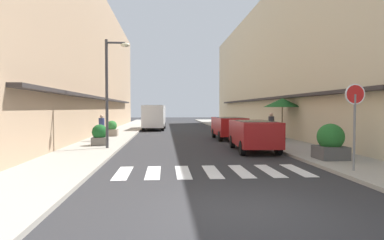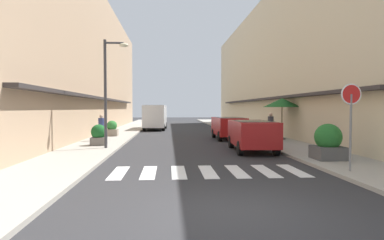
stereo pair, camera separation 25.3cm
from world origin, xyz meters
TOP-DOWN VIEW (x-y plane):
  - ground_plane at (0.00, 18.47)m, footprint 101.60×101.60m
  - sidewalk_left at (-5.14, 18.47)m, footprint 2.78×64.66m
  - sidewalk_right at (5.14, 18.47)m, footprint 2.78×64.66m
  - building_row_left at (-9.03, 19.78)m, footprint 5.50×43.56m
  - building_row_right at (9.03, 19.78)m, footprint 5.50×43.56m
  - crosswalk at (-0.00, 4.16)m, footprint 6.15×2.20m
  - parked_car_near at (2.70, 8.96)m, footprint 1.97×4.19m
  - parked_car_mid at (2.70, 15.02)m, footprint 1.84×3.94m
  - delivery_van at (-2.55, 25.22)m, footprint 2.17×5.47m
  - round_street_sign at (4.31, 3.36)m, footprint 0.65×0.07m
  - street_lamp at (-4.15, 9.90)m, footprint 1.19×0.28m
  - cafe_umbrella at (5.82, 13.61)m, footprint 2.37×2.37m
  - planter_corner at (4.77, 5.66)m, footprint 1.06×1.06m
  - planter_midblock at (-4.95, 11.15)m, footprint 0.80×0.80m
  - planter_far at (-5.26, 16.92)m, footprint 0.81×0.81m
  - pedestrian_walking_near at (-5.32, 13.60)m, footprint 0.34×0.34m
  - pedestrian_walking_far at (4.81, 12.70)m, footprint 0.34×0.34m

SIDE VIEW (x-z plane):
  - ground_plane at x=0.00m, z-range 0.00..0.00m
  - crosswalk at x=0.00m, z-range 0.00..0.01m
  - sidewalk_left at x=-5.14m, z-range 0.00..0.12m
  - sidewalk_right at x=5.14m, z-range 0.00..0.12m
  - planter_far at x=-5.26m, z-range 0.08..1.16m
  - planter_midblock at x=-4.95m, z-range 0.11..1.21m
  - planter_corner at x=4.77m, z-range 0.08..1.44m
  - parked_car_mid at x=2.70m, z-range 0.19..1.66m
  - parked_car_near at x=2.70m, z-range 0.19..1.66m
  - pedestrian_walking_near at x=-5.32m, z-range 0.15..1.72m
  - pedestrian_walking_far at x=4.81m, z-range 0.16..1.85m
  - delivery_van at x=-2.55m, z-range 0.22..2.59m
  - round_street_sign at x=4.31m, z-range 0.84..3.53m
  - cafe_umbrella at x=5.82m, z-range 1.12..3.69m
  - street_lamp at x=-4.15m, z-range 0.71..5.98m
  - building_row_right at x=9.03m, z-range 0.00..11.20m
  - building_row_left at x=-9.03m, z-range 0.00..11.42m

